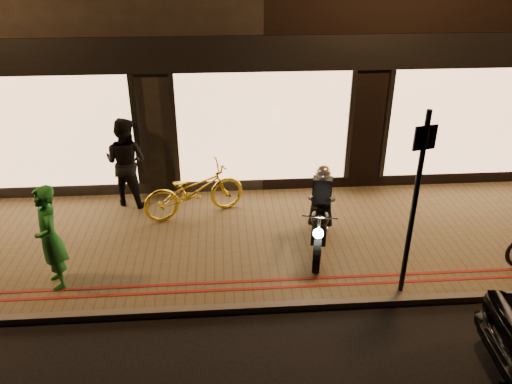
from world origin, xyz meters
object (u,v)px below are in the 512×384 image
at_px(sign_post, 415,197).
at_px(motorcycle, 320,219).
at_px(bicycle_gold, 194,190).
at_px(person_green, 50,238).

bearing_deg(sign_post, motorcycle, 129.86).
relative_size(motorcycle, bicycle_gold, 0.92).
distance_m(motorcycle, bicycle_gold, 2.70).
xyz_separation_m(motorcycle, sign_post, (1.09, -1.31, 1.06)).
bearing_deg(motorcycle, sign_post, -36.50).
height_order(sign_post, person_green, sign_post).
bearing_deg(sign_post, person_green, 174.06).
relative_size(motorcycle, person_green, 1.09).
bearing_deg(bicycle_gold, person_green, 115.82).
distance_m(sign_post, person_green, 5.61).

